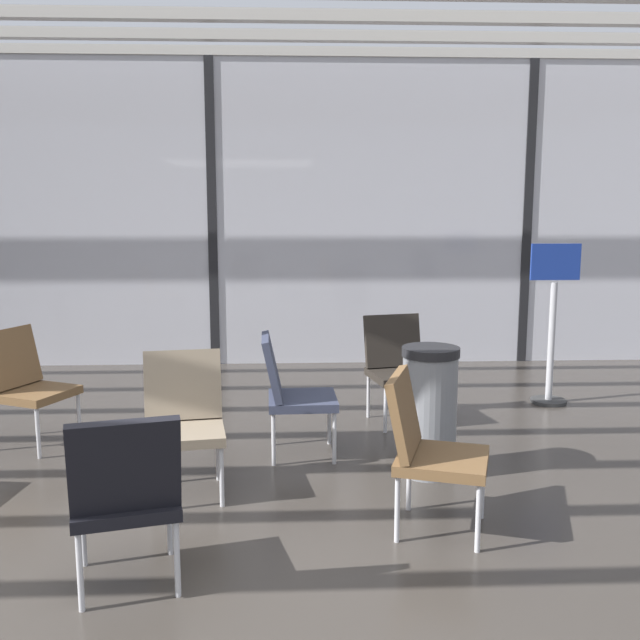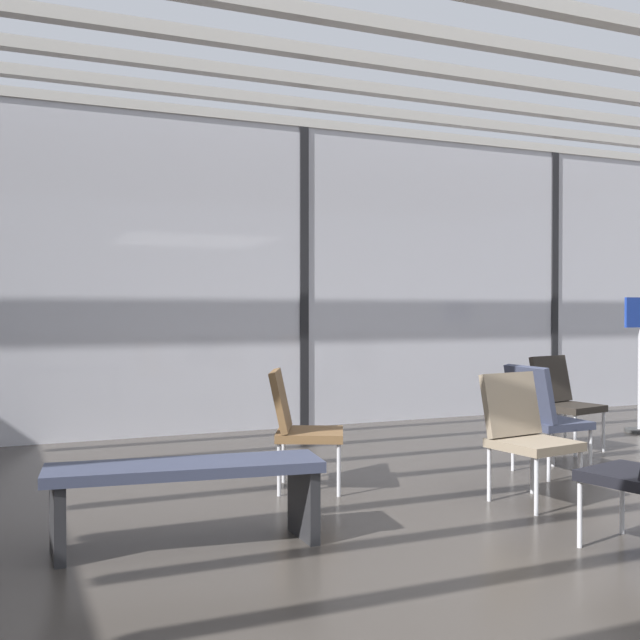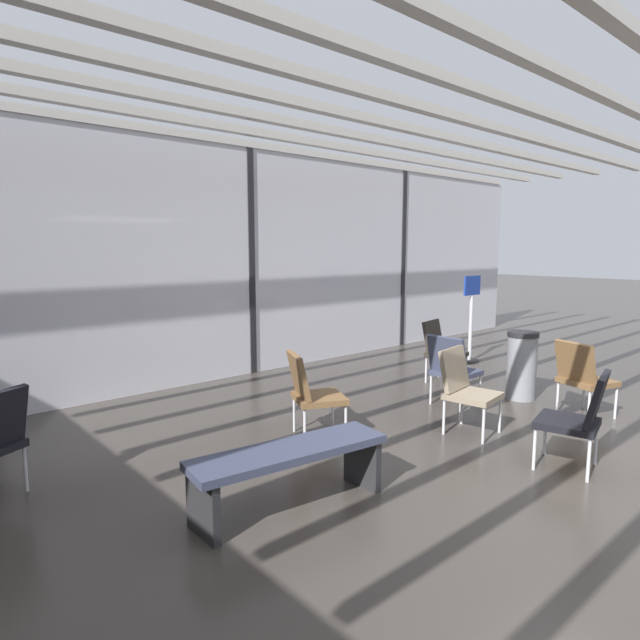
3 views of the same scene
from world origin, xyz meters
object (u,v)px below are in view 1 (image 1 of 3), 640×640
(lounge_chair_4, at_px, (126,490))
(lounge_chair_6, at_px, (25,380))
(lounge_chair_3, at_px, (184,414))
(lounge_chair_2, at_px, (290,388))
(lounge_chair_0, at_px, (426,443))
(trash_bin, at_px, (429,411))
(info_sign, at_px, (552,329))
(parked_airplane, at_px, (183,182))
(lounge_chair_7, at_px, (398,362))

(lounge_chair_4, xyz_separation_m, lounge_chair_6, (-1.21, 2.11, 0.00))
(lounge_chair_6, bearing_deg, lounge_chair_3, -100.72)
(lounge_chair_2, bearing_deg, lounge_chair_0, -150.16)
(trash_bin, xyz_separation_m, info_sign, (1.43, 1.66, 0.25))
(parked_airplane, relative_size, lounge_chair_0, 15.98)
(lounge_chair_3, distance_m, trash_bin, 1.60)
(lounge_chair_3, height_order, lounge_chair_4, same)
(lounge_chair_3, relative_size, lounge_chair_7, 1.00)
(parked_airplane, distance_m, lounge_chair_0, 9.24)
(lounge_chair_3, xyz_separation_m, lounge_chair_4, (-0.09, -1.18, 0.00))
(parked_airplane, relative_size, lounge_chair_7, 15.98)
(parked_airplane, relative_size, lounge_chair_2, 15.98)
(lounge_chair_2, height_order, lounge_chair_4, same)
(lounge_chair_3, bearing_deg, trash_bin, -0.92)
(lounge_chair_0, height_order, lounge_chair_3, same)
(lounge_chair_2, xyz_separation_m, lounge_chair_4, (-0.75, -1.80, 0.00))
(lounge_chair_0, xyz_separation_m, info_sign, (1.61, 2.47, 0.18))
(lounge_chair_0, distance_m, info_sign, 2.95)
(lounge_chair_4, bearing_deg, parked_airplane, -97.58)
(parked_airplane, relative_size, trash_bin, 16.17)
(lounge_chair_7, relative_size, info_sign, 0.60)
(lounge_chair_7, bearing_deg, lounge_chair_3, -149.88)
(lounge_chair_2, height_order, lounge_chair_6, same)
(lounge_chair_0, height_order, lounge_chair_4, same)
(parked_airplane, xyz_separation_m, lounge_chair_4, (1.03, -9.32, -1.67))
(info_sign, bearing_deg, trash_bin, -130.76)
(parked_airplane, distance_m, lounge_chair_7, 7.42)
(lounge_chair_2, xyz_separation_m, lounge_chair_3, (-0.66, -0.61, 0.00))
(lounge_chair_4, xyz_separation_m, info_sign, (3.10, 3.05, 0.18))
(lounge_chair_6, xyz_separation_m, info_sign, (4.31, 0.94, 0.18))
(lounge_chair_6, height_order, info_sign, info_sign)
(lounge_chair_0, relative_size, lounge_chair_6, 1.00)
(parked_airplane, height_order, lounge_chair_4, parked_airplane)
(lounge_chair_2, bearing_deg, info_sign, -63.47)
(lounge_chair_0, bearing_deg, lounge_chair_4, 129.33)
(trash_bin, bearing_deg, info_sign, 49.24)
(lounge_chair_2, relative_size, lounge_chair_6, 1.00)
(trash_bin, distance_m, info_sign, 2.20)
(parked_airplane, height_order, lounge_chair_6, parked_airplane)
(lounge_chair_0, height_order, trash_bin, lounge_chair_0)
(lounge_chair_0, bearing_deg, lounge_chair_6, 78.56)
(lounge_chair_0, relative_size, lounge_chair_3, 1.00)
(lounge_chair_0, distance_m, lounge_chair_6, 3.11)
(lounge_chair_0, relative_size, trash_bin, 1.01)
(lounge_chair_3, height_order, lounge_chair_6, same)
(lounge_chair_2, height_order, trash_bin, lounge_chair_2)
(trash_bin, bearing_deg, lounge_chair_7, 91.34)
(lounge_chair_7, height_order, trash_bin, lounge_chair_7)
(lounge_chair_6, bearing_deg, lounge_chair_0, -94.68)
(lounge_chair_4, bearing_deg, lounge_chair_3, -108.41)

